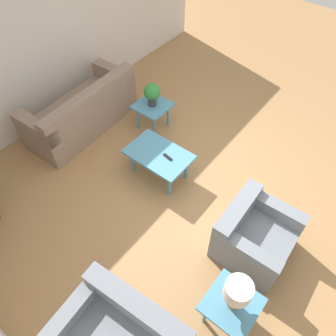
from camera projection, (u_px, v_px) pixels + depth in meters
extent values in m
plane|color=#A87A4C|center=(202.00, 186.00, 4.86)|extent=(14.00, 14.00, 0.00)
cube|color=silver|center=(46.00, 35.00, 5.06)|extent=(0.12, 7.20, 2.70)
cube|color=gray|center=(82.00, 116.00, 5.55)|extent=(0.91, 1.95, 0.45)
cube|color=gray|center=(91.00, 103.00, 5.10)|extent=(0.29, 1.92, 0.41)
cube|color=gray|center=(113.00, 74.00, 5.73)|extent=(0.83, 0.24, 0.26)
cube|color=gray|center=(35.00, 128.00, 4.83)|extent=(0.83, 0.24, 0.26)
cube|color=slate|center=(255.00, 241.00, 4.06)|extent=(0.85, 0.89, 0.42)
cube|color=slate|center=(238.00, 212.00, 3.91)|extent=(0.22, 0.88, 0.29)
cube|color=slate|center=(246.00, 251.00, 3.64)|extent=(0.83, 0.18, 0.19)
cube|color=slate|center=(274.00, 208.00, 4.01)|extent=(0.83, 0.18, 0.19)
cube|color=slate|center=(137.00, 308.00, 3.20)|extent=(1.23, 0.30, 0.29)
cube|color=slate|center=(76.00, 306.00, 3.26)|extent=(0.23, 0.83, 0.19)
cube|color=teal|center=(159.00, 154.00, 4.69)|extent=(0.92, 0.60, 0.04)
cylinder|color=teal|center=(187.00, 168.00, 4.82)|extent=(0.05, 0.05, 0.41)
cylinder|color=teal|center=(149.00, 146.00, 5.11)|extent=(0.05, 0.05, 0.41)
cylinder|color=teal|center=(170.00, 185.00, 4.61)|extent=(0.05, 0.05, 0.41)
cylinder|color=teal|center=(132.00, 161.00, 4.90)|extent=(0.05, 0.05, 0.41)
cube|color=teal|center=(153.00, 106.00, 5.36)|extent=(0.53, 0.53, 0.04)
cylinder|color=teal|center=(168.00, 116.00, 5.56)|extent=(0.04, 0.04, 0.44)
cylinder|color=teal|center=(152.00, 107.00, 5.71)|extent=(0.04, 0.04, 0.44)
cylinder|color=teal|center=(154.00, 127.00, 5.38)|extent=(0.04, 0.04, 0.44)
cylinder|color=teal|center=(138.00, 118.00, 5.52)|extent=(0.04, 0.04, 0.44)
cube|color=teal|center=(232.00, 304.00, 3.32)|extent=(0.53, 0.53, 0.04)
cylinder|color=teal|center=(252.00, 309.00, 3.52)|extent=(0.04, 0.04, 0.44)
cylinder|color=teal|center=(223.00, 288.00, 3.67)|extent=(0.04, 0.04, 0.44)
cylinder|color=teal|center=(205.00, 314.00, 3.48)|extent=(0.04, 0.04, 0.44)
cylinder|color=#333338|center=(152.00, 101.00, 5.29)|extent=(0.14, 0.14, 0.15)
sphere|color=#2D7F38|center=(152.00, 92.00, 5.15)|extent=(0.27, 0.27, 0.27)
cylinder|color=#997F4C|center=(234.00, 299.00, 3.20)|extent=(0.12, 0.12, 0.28)
cylinder|color=beige|center=(238.00, 290.00, 3.03)|extent=(0.27, 0.27, 0.19)
cube|color=black|center=(168.00, 157.00, 4.61)|extent=(0.16, 0.06, 0.02)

